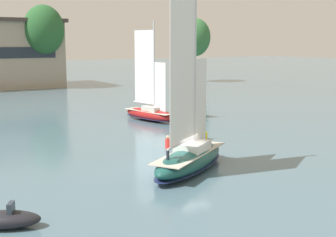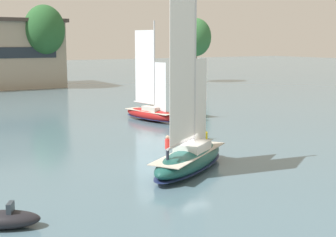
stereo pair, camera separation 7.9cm
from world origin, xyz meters
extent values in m
plane|color=slate|center=(0.00, 0.00, 0.00)|extent=(400.00, 400.00, 0.00)
cylinder|color=brown|center=(9.02, 64.58, 4.38)|extent=(0.70, 0.70, 8.75)
ellipsoid|color=#285B2D|center=(9.02, 64.58, 11.40)|extent=(7.88, 7.88, 9.63)
cylinder|color=brown|center=(42.55, 61.48, 3.89)|extent=(0.62, 0.62, 7.77)
ellipsoid|color=#336B38|center=(42.55, 61.48, 10.12)|extent=(6.99, 6.99, 8.55)
ellipsoid|color=#194C47|center=(0.00, 0.00, 0.82)|extent=(9.57, 7.44, 1.64)
ellipsoid|color=#19234C|center=(0.00, 0.00, 0.37)|extent=(9.66, 7.52, 0.20)
cube|color=#BCB7A8|center=(0.00, 0.00, 1.30)|extent=(8.36, 6.46, 0.06)
cube|color=silver|center=(0.41, 0.26, 1.67)|extent=(3.29, 3.04, 0.67)
cylinder|color=silver|center=(0.65, 0.41, 7.34)|extent=(0.19, 0.19, 12.03)
cylinder|color=silver|center=(-1.18, -0.75, 2.29)|extent=(3.74, 2.46, 0.16)
cube|color=white|center=(-1.03, -0.66, 7.22)|extent=(3.38, 2.16, 9.87)
cube|color=white|center=(1.63, 1.04, 4.64)|extent=(1.80, 1.16, 6.62)
cylinder|color=#232838|center=(-2.61, -1.28, 1.75)|extent=(0.28, 0.28, 0.85)
cylinder|color=red|center=(-2.61, -1.28, 2.50)|extent=(0.47, 0.47, 0.65)
sphere|color=tan|center=(-2.61, -1.28, 2.95)|extent=(0.24, 0.24, 0.24)
ellipsoid|color=maroon|center=(8.11, 20.36, 0.70)|extent=(4.01, 8.57, 1.41)
ellipsoid|color=#19234C|center=(8.11, 20.36, 0.32)|extent=(4.05, 8.66, 0.17)
cube|color=beige|center=(8.11, 20.36, 1.12)|extent=(3.44, 7.52, 0.06)
cube|color=beige|center=(8.20, 19.96, 1.44)|extent=(2.07, 2.61, 0.58)
cylinder|color=silver|center=(8.25, 19.71, 6.32)|extent=(0.17, 0.17, 10.33)
cylinder|color=silver|center=(7.86, 21.53, 1.98)|extent=(0.93, 3.67, 0.14)
cube|color=white|center=(7.89, 21.39, 6.21)|extent=(0.75, 3.35, 8.47)
cube|color=white|center=(8.47, 18.73, 3.99)|extent=(0.41, 1.78, 5.68)
ellipsoid|color=black|center=(-13.69, -3.93, 0.44)|extent=(3.88, 2.97, 0.87)
cube|color=#28333D|center=(-13.37, -4.10, 1.04)|extent=(0.55, 0.75, 0.52)
cylinder|color=yellow|center=(6.98, 8.30, 0.37)|extent=(0.98, 0.98, 0.73)
cone|color=yellow|center=(6.98, 8.30, 1.18)|extent=(0.73, 0.73, 0.90)
sphere|color=#F2F266|center=(6.98, 8.30, 1.71)|extent=(0.16, 0.16, 0.16)
camera|label=1|loc=(-18.14, -26.95, 9.14)|focal=50.00mm
camera|label=2|loc=(-18.07, -26.99, 9.14)|focal=50.00mm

